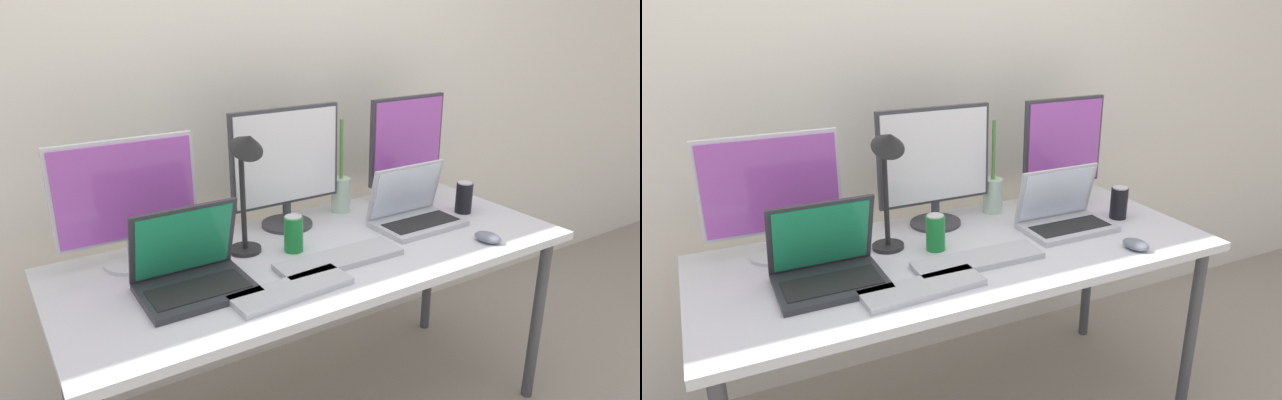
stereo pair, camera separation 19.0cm
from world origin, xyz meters
TOP-DOWN VIEW (x-y plane):
  - wall_back at (0.00, 0.59)m, footprint 7.00×0.08m
  - work_desk at (0.00, 0.00)m, footprint 1.76×0.74m
  - monitor_left at (-0.57, 0.23)m, footprint 0.45×0.19m
  - monitor_center at (0.01, 0.25)m, footprint 0.44×0.19m
  - monitor_right at (0.59, 0.25)m, footprint 0.37×0.17m
  - laptop_silver at (-0.47, -0.04)m, footprint 0.32×0.25m
  - laptop_secondary at (0.43, 0.01)m, footprint 0.33×0.21m
  - keyboard_main at (-0.24, -0.22)m, footprint 0.38×0.14m
  - keyboard_aux at (0.00, -0.12)m, footprint 0.44×0.14m
  - mouse_by_keyboard at (0.54, -0.27)m, footprint 0.09×0.11m
  - soda_can_near_keyboard at (0.69, 0.00)m, footprint 0.07×0.07m
  - soda_can_by_laptop at (-0.08, 0.04)m, footprint 0.07×0.07m
  - bamboo_vase at (0.27, 0.28)m, footprint 0.08×0.08m
  - desk_lamp at (-0.22, 0.08)m, footprint 0.11×0.18m

SIDE VIEW (x-z plane):
  - work_desk at x=0.00m, z-range 0.31..1.05m
  - keyboard_main at x=-0.24m, z-range 0.74..0.76m
  - keyboard_aux at x=0.00m, z-range 0.74..0.76m
  - mouse_by_keyboard at x=0.54m, z-range 0.74..0.78m
  - laptop_secondary at x=0.43m, z-range 0.68..0.91m
  - laptop_silver at x=-0.47m, z-range 0.67..0.93m
  - soda_can_near_keyboard at x=0.69m, z-range 0.74..0.87m
  - soda_can_by_laptop at x=-0.08m, z-range 0.74..0.87m
  - bamboo_vase at x=0.27m, z-range 0.63..1.01m
  - monitor_left at x=-0.57m, z-range 0.76..1.17m
  - monitor_right at x=0.59m, z-range 0.75..1.20m
  - monitor_center at x=0.01m, z-range 0.76..1.21m
  - desk_lamp at x=-0.22m, z-range 0.82..1.27m
  - wall_back at x=0.00m, z-range 0.00..2.60m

